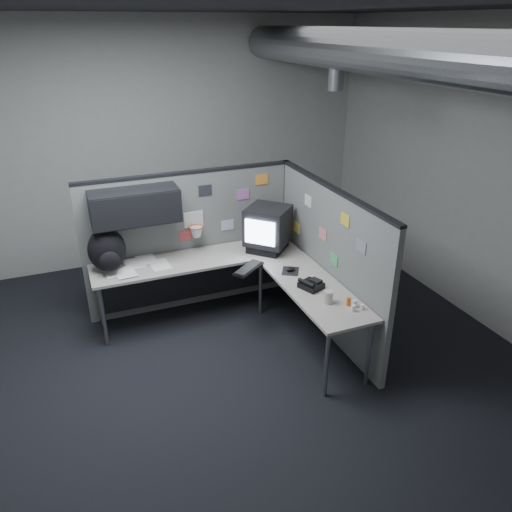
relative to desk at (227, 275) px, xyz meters
name	(u,v)px	position (x,y,z in m)	size (l,w,h in m)	color
room	(294,149)	(0.41, -0.70, 1.48)	(5.62, 5.62, 3.22)	black
partition_back	(177,230)	(-0.40, 0.53, 0.38)	(2.44, 0.42, 1.63)	slate
partition_right	(328,261)	(0.95, -0.49, 0.21)	(0.07, 2.23, 1.63)	slate
desk	(227,275)	(0.00, 0.00, 0.00)	(2.31, 2.11, 0.73)	#A09991
monitor	(268,228)	(0.56, 0.21, 0.38)	(0.62, 0.62, 0.50)	black
keyboard	(249,268)	(0.17, -0.20, 0.13)	(0.41, 0.36, 0.04)	black
mouse	(290,270)	(0.57, -0.39, 0.13)	(0.25, 0.26, 0.05)	black
phone	(311,285)	(0.60, -0.79, 0.15)	(0.25, 0.26, 0.10)	black
bottles	(354,304)	(0.78, -1.27, 0.15)	(0.13, 0.15, 0.08)	silver
cup	(328,297)	(0.61, -1.10, 0.18)	(0.09, 0.09, 0.12)	#B9B4A3
papers	(136,266)	(-0.91, 0.32, 0.12)	(0.70, 0.54, 0.01)	white
backpack	(107,251)	(-1.18, 0.33, 0.35)	(0.45, 0.44, 0.47)	black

